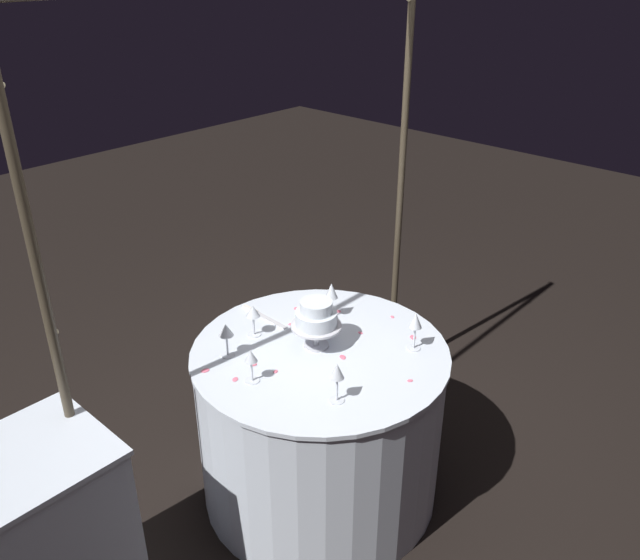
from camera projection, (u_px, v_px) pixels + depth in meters
ground_plane at (320, 486)px, 3.18m from camera, size 12.00×12.00×0.00m
decorative_arch at (264, 186)px, 2.71m from camera, size 2.02×0.06×2.25m
main_table at (320, 422)px, 3.00m from camera, size 1.13×1.13×0.79m
side_table at (54, 542)px, 2.36m from camera, size 0.48×0.48×0.85m
tiered_cake at (316, 317)px, 2.78m from camera, size 0.22×0.22×0.22m
wine_glass_0 at (226, 332)px, 2.73m from camera, size 0.06×0.06×0.16m
wine_glass_1 at (253, 313)px, 2.88m from camera, size 0.06×0.06×0.15m
wine_glass_2 at (251, 359)px, 2.57m from camera, size 0.06×0.06×0.15m
wine_glass_3 at (416, 323)px, 2.77m from camera, size 0.06×0.06×0.18m
wine_glass_4 at (331, 292)px, 3.01m from camera, size 0.06×0.06×0.18m
wine_glass_5 at (337, 374)px, 2.45m from camera, size 0.06×0.06×0.17m
cake_knife at (262, 315)px, 3.08m from camera, size 0.03×0.30×0.01m
rose_petal_0 at (296, 309)px, 3.14m from camera, size 0.03×0.03×0.00m
rose_petal_1 at (360, 333)px, 2.94m from camera, size 0.02×0.02×0.00m
rose_petal_2 at (413, 337)px, 2.91m from camera, size 0.05×0.05×0.00m
rose_petal_3 at (392, 317)px, 3.07m from camera, size 0.03×0.03×0.00m
rose_petal_4 at (343, 357)px, 2.77m from camera, size 0.04×0.04×0.00m
rose_petal_5 at (276, 371)px, 2.67m from camera, size 0.03×0.03×0.00m
rose_petal_6 at (254, 365)px, 2.72m from camera, size 0.04×0.03×0.00m
rose_petal_7 at (291, 324)px, 3.01m from camera, size 0.03×0.02×0.00m
rose_petal_8 at (205, 371)px, 2.68m from camera, size 0.04×0.03×0.00m
rose_petal_9 at (235, 379)px, 2.63m from camera, size 0.04×0.03×0.00m
rose_petal_10 at (410, 381)px, 2.62m from camera, size 0.03×0.03×0.00m
rose_petal_11 at (337, 311)px, 3.12m from camera, size 0.04×0.04×0.00m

